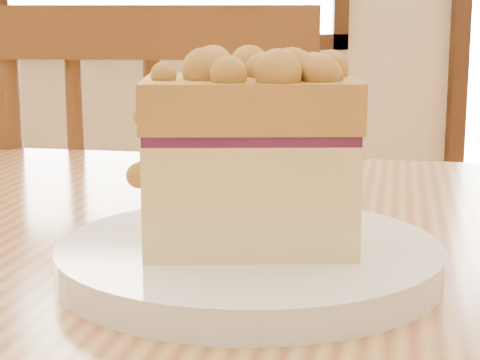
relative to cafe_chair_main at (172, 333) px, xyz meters
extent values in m
cube|color=#38200F|center=(0.34, 3.07, 0.29)|extent=(1.76, 0.06, 0.08)
cube|color=tan|center=(-0.02, -0.66, 0.26)|extent=(1.57, 1.32, 0.04)
cube|color=brown|center=(0.01, 0.04, -0.02)|extent=(0.50, 0.50, 0.04)
cylinder|color=brown|center=(0.13, -0.18, 0.21)|extent=(0.04, 0.04, 0.46)
cylinder|color=brown|center=(-0.20, -0.11, 0.21)|extent=(0.04, 0.04, 0.46)
cube|color=brown|center=(-0.03, -0.14, 0.42)|extent=(0.38, 0.12, 0.06)
cylinder|color=brown|center=(0.06, -0.16, 0.20)|extent=(0.02, 0.02, 0.40)
cylinder|color=brown|center=(-0.03, -0.14, 0.20)|extent=(0.02, 0.02, 0.40)
cylinder|color=brown|center=(-0.12, -0.12, 0.20)|extent=(0.02, 0.02, 0.40)
cylinder|color=white|center=(-0.01, -0.62, 0.29)|extent=(0.23, 0.23, 0.02)
cylinder|color=white|center=(-0.01, -0.62, 0.29)|extent=(0.15, 0.15, 0.01)
cube|color=#FFE490|center=(-0.01, -0.62, 0.34)|extent=(0.13, 0.11, 0.06)
cube|color=#4D1635|center=(-0.01, -0.62, 0.37)|extent=(0.13, 0.10, 0.01)
cube|color=#AF7F37|center=(-0.01, -0.62, 0.39)|extent=(0.13, 0.11, 0.03)
sphere|color=#AF7F37|center=(-0.06, -0.62, 0.40)|extent=(0.01, 0.01, 0.01)
sphere|color=#AF7F37|center=(-0.05, -0.62, 0.40)|extent=(0.02, 0.02, 0.02)
sphere|color=#AF7F37|center=(-0.06, -0.65, 0.40)|extent=(0.02, 0.02, 0.02)
sphere|color=#AF7F37|center=(-0.04, -0.59, 0.40)|extent=(0.01, 0.01, 0.01)
sphere|color=#AF7F37|center=(-0.06, -0.65, 0.40)|extent=(0.02, 0.02, 0.02)
sphere|color=#AF7F37|center=(-0.03, -0.61, 0.40)|extent=(0.02, 0.02, 0.02)
sphere|color=#AF7F37|center=(-0.04, -0.62, 0.40)|extent=(0.01, 0.01, 0.01)
sphere|color=#AF7F37|center=(0.02, -0.62, 0.41)|extent=(0.02, 0.02, 0.02)
sphere|color=#AF7F37|center=(0.02, -0.60, 0.40)|extent=(0.02, 0.02, 0.02)
sphere|color=#AF7F37|center=(-0.01, -0.65, 0.41)|extent=(0.03, 0.03, 0.03)
sphere|color=#AF7F37|center=(-0.02, -0.63, 0.41)|extent=(0.03, 0.03, 0.03)
sphere|color=#AF7F37|center=(0.01, -0.66, 0.40)|extent=(0.01, 0.01, 0.01)
sphere|color=#AF7F37|center=(-0.04, -0.60, 0.40)|extent=(0.02, 0.02, 0.02)
sphere|color=#AF7F37|center=(0.00, -0.61, 0.40)|extent=(0.02, 0.02, 0.02)
sphere|color=#AF7F37|center=(0.00, -0.63, 0.40)|extent=(0.02, 0.02, 0.02)
sphere|color=#AF7F37|center=(-0.02, -0.59, 0.41)|extent=(0.03, 0.03, 0.03)
sphere|color=#AF7F37|center=(0.02, -0.61, 0.40)|extent=(0.01, 0.01, 0.01)
sphere|color=#AF7F37|center=(0.03, -0.65, 0.40)|extent=(0.02, 0.02, 0.02)
sphere|color=#AF7F37|center=(-0.02, -0.64, 0.40)|extent=(0.01, 0.01, 0.01)
sphere|color=#AF7F37|center=(0.02, -0.63, 0.40)|extent=(0.02, 0.02, 0.02)
sphere|color=#AF7F37|center=(0.02, -0.65, 0.40)|extent=(0.02, 0.02, 0.02)
sphere|color=#AF7F37|center=(0.02, -0.59, 0.40)|extent=(0.02, 0.02, 0.02)
sphere|color=#AF7F37|center=(-0.08, -0.63, 0.35)|extent=(0.02, 0.02, 0.02)
sphere|color=#AF7F37|center=(-0.07, -0.59, 0.38)|extent=(0.02, 0.02, 0.02)
sphere|color=#AF7F37|center=(-0.08, -0.63, 0.36)|extent=(0.02, 0.02, 0.02)
sphere|color=#AF7F37|center=(-0.07, -0.61, 0.37)|extent=(0.02, 0.02, 0.02)
sphere|color=#AF7F37|center=(-0.08, -0.63, 0.39)|extent=(0.02, 0.02, 0.02)
camera|label=1|loc=(-0.10, -1.09, 0.44)|focal=62.00mm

